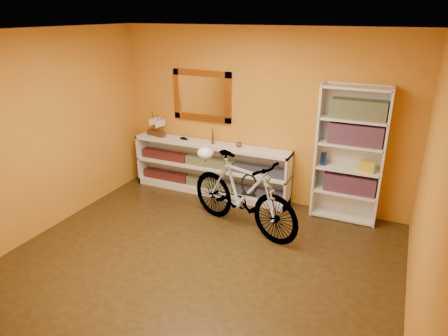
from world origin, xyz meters
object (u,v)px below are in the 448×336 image
at_px(bookcase, 349,155).
at_px(bicycle, 243,193).
at_px(helmet, 205,153).
at_px(console_unit, 210,168).

distance_m(bookcase, bicycle, 1.56).
bearing_deg(helmet, bicycle, -18.12).
relative_size(bookcase, bicycle, 1.05).
distance_m(console_unit, bookcase, 2.17).
xyz_separation_m(console_unit, bicycle, (0.91, -0.88, 0.11)).
distance_m(console_unit, bicycle, 1.27).
bearing_deg(bicycle, console_unit, 64.14).
height_order(bicycle, helmet, bicycle).
relative_size(bookcase, helmet, 8.33).
distance_m(bookcase, helmet, 1.97).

